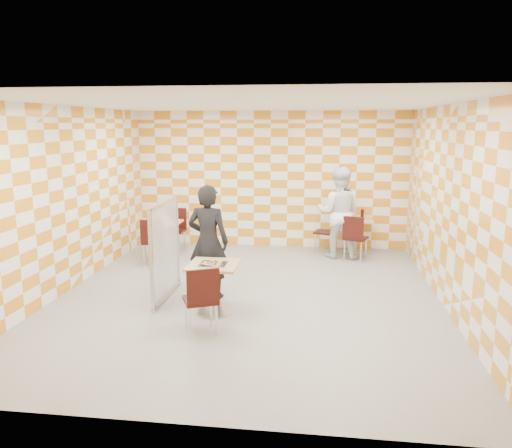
# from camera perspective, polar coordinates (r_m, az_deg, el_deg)

# --- Properties ---
(room_shell) EXTENTS (7.00, 7.00, 7.00)m
(room_shell) POSITION_cam_1_polar(r_m,az_deg,el_deg) (8.20, -0.39, 2.88)
(room_shell) COLOR gray
(room_shell) RESTS_ON ground
(main_table) EXTENTS (0.70, 0.70, 0.75)m
(main_table) POSITION_cam_1_polar(r_m,az_deg,el_deg) (7.22, -4.85, -6.39)
(main_table) COLOR tan
(main_table) RESTS_ON ground
(second_table) EXTENTS (0.70, 0.70, 0.75)m
(second_table) POSITION_cam_1_polar(r_m,az_deg,el_deg) (10.80, 11.27, -0.65)
(second_table) COLOR tan
(second_table) RESTS_ON ground
(empty_table) EXTENTS (0.70, 0.70, 0.75)m
(empty_table) POSITION_cam_1_polar(r_m,az_deg,el_deg) (10.40, -10.60, -1.08)
(empty_table) COLOR tan
(empty_table) RESTS_ON ground
(chair_main_front) EXTENTS (0.56, 0.57, 0.92)m
(chair_main_front) POSITION_cam_1_polar(r_m,az_deg,el_deg) (6.50, -6.21, -8.14)
(chair_main_front) COLOR black
(chair_main_front) RESTS_ON ground
(chair_second_front) EXTENTS (0.55, 0.56, 0.92)m
(chair_second_front) POSITION_cam_1_polar(r_m,az_deg,el_deg) (10.16, 11.19, -1.19)
(chair_second_front) COLOR black
(chair_second_front) RESTS_ON ground
(chair_second_side) EXTENTS (0.52, 0.52, 0.92)m
(chair_second_side) POSITION_cam_1_polar(r_m,az_deg,el_deg) (10.70, 8.39, -0.47)
(chair_second_side) COLOR black
(chair_second_side) RESTS_ON ground
(chair_empty_near) EXTENTS (0.48, 0.49, 0.92)m
(chair_empty_near) POSITION_cam_1_polar(r_m,az_deg,el_deg) (9.86, -11.72, -1.59)
(chair_empty_near) COLOR black
(chair_empty_near) RESTS_ON ground
(chair_empty_far) EXTENTS (0.44, 0.45, 0.92)m
(chair_empty_far) POSITION_cam_1_polar(r_m,az_deg,el_deg) (10.96, -9.15, -0.22)
(chair_empty_far) COLOR black
(chair_empty_far) RESTS_ON ground
(partition) EXTENTS (0.08, 1.38, 1.55)m
(partition) POSITION_cam_1_polar(r_m,az_deg,el_deg) (7.90, -10.33, -2.89)
(partition) COLOR white
(partition) RESTS_ON ground
(man_dark) EXTENTS (0.70, 0.50, 1.80)m
(man_dark) POSITION_cam_1_polar(r_m,az_deg,el_deg) (7.86, -5.49, -2.01)
(man_dark) COLOR black
(man_dark) RESTS_ON ground
(man_white) EXTENTS (0.99, 0.81, 1.87)m
(man_white) POSITION_cam_1_polar(r_m,az_deg,el_deg) (10.34, 9.44, 1.31)
(man_white) COLOR white
(man_white) RESTS_ON ground
(pizza_on_foil) EXTENTS (0.40, 0.40, 0.04)m
(pizza_on_foil) POSITION_cam_1_polar(r_m,az_deg,el_deg) (7.14, -4.91, -4.45)
(pizza_on_foil) COLOR silver
(pizza_on_foil) RESTS_ON main_table
(sport_bottle) EXTENTS (0.06, 0.06, 0.20)m
(sport_bottle) POSITION_cam_1_polar(r_m,az_deg,el_deg) (10.87, 10.22, 1.23)
(sport_bottle) COLOR white
(sport_bottle) RESTS_ON second_table
(soda_bottle) EXTENTS (0.07, 0.07, 0.23)m
(soda_bottle) POSITION_cam_1_polar(r_m,az_deg,el_deg) (10.76, 12.05, 1.14)
(soda_bottle) COLOR black
(soda_bottle) RESTS_ON second_table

